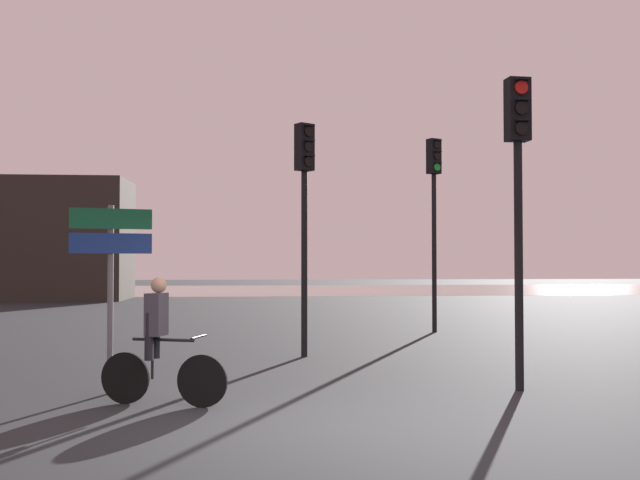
% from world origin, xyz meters
% --- Properties ---
extents(ground_plane, '(120.00, 120.00, 0.00)m').
position_xyz_m(ground_plane, '(0.00, 0.00, 0.00)').
color(ground_plane, black).
extents(water_strip, '(80.00, 16.00, 0.01)m').
position_xyz_m(water_strip, '(0.00, 36.44, 0.00)').
color(water_strip, gray).
rests_on(water_strip, ground).
extents(distant_building, '(9.24, 4.00, 5.62)m').
position_xyz_m(distant_building, '(-11.48, 26.44, 2.81)').
color(distant_building, '#2D2823').
rests_on(distant_building, ground).
extents(traffic_light_far_right, '(0.39, 0.41, 4.96)m').
position_xyz_m(traffic_light_far_right, '(3.87, 10.25, 3.42)').
color(traffic_light_far_right, black).
rests_on(traffic_light_far_right, ground).
extents(traffic_light_near_right, '(0.34, 0.35, 4.43)m').
position_xyz_m(traffic_light_near_right, '(3.10, 2.12, 3.08)').
color(traffic_light_near_right, black).
rests_on(traffic_light_near_right, ground).
extents(traffic_light_center, '(0.40, 0.42, 4.46)m').
position_xyz_m(traffic_light_center, '(0.27, 5.87, 3.10)').
color(traffic_light_center, black).
rests_on(traffic_light_center, ground).
extents(direction_sign_post, '(1.06, 0.34, 2.60)m').
position_xyz_m(direction_sign_post, '(-2.61, 2.31, 1.79)').
color(direction_sign_post, slate).
rests_on(direction_sign_post, ground).
extents(cyclist, '(1.64, 0.64, 1.62)m').
position_xyz_m(cyclist, '(-1.84, 1.48, 0.82)').
color(cyclist, black).
rests_on(cyclist, ground).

